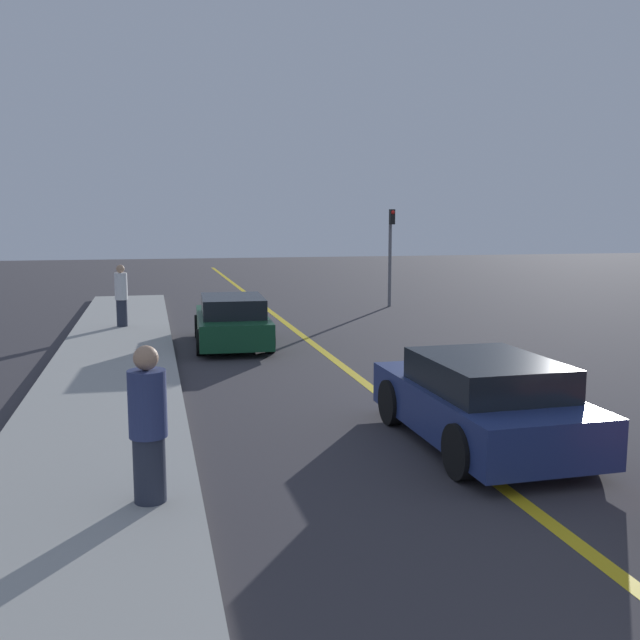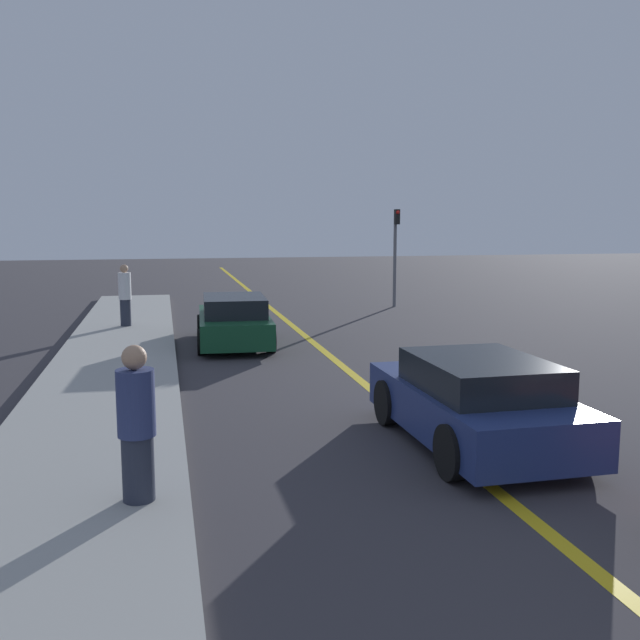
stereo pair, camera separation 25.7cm
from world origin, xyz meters
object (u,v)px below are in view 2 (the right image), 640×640
traffic_light (395,247)px  car_ahead_center (475,402)px  car_far_distant (234,321)px  pedestrian_mid_group (125,295)px  pedestrian_near_curb (137,424)px

traffic_light → car_ahead_center: bearing=-104.4°
car_ahead_center → car_far_distant: size_ratio=0.94×
pedestrian_mid_group → traffic_light: traffic_light is taller
car_ahead_center → pedestrian_near_curb: 4.87m
car_ahead_center → pedestrian_near_curb: (-4.64, -1.43, 0.37)m
car_far_distant → pedestrian_mid_group: (-2.85, 3.02, 0.43)m
pedestrian_near_curb → traffic_light: 19.51m
car_far_distant → pedestrian_mid_group: pedestrian_mid_group is taller
traffic_light → pedestrian_near_curb: bearing=-116.7°
car_far_distant → pedestrian_mid_group: 4.18m
car_ahead_center → car_far_distant: car_ahead_center is taller
car_ahead_center → car_far_distant: (-2.56, 9.08, -0.02)m
car_ahead_center → pedestrian_near_curb: size_ratio=2.33×
pedestrian_mid_group → traffic_light: size_ratio=0.50×
pedestrian_mid_group → traffic_light: 10.34m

